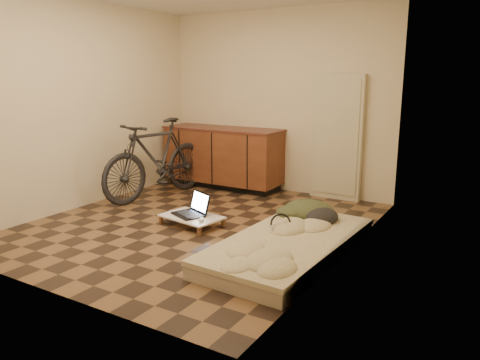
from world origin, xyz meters
The scene contains 10 objects.
room_shell centered at (0.00, 0.00, 1.30)m, with size 3.50×4.00×2.60m.
cabinets centered at (-0.75, 1.70, 0.47)m, with size 1.84×0.62×0.91m.
appliance_panel centered at (0.95, 1.94, 0.85)m, with size 0.70×0.10×1.70m, color beige.
bicycle centered at (-1.20, 0.71, 0.60)m, with size 0.55×1.87×1.21m, color black.
futon centered at (1.30, -0.30, 0.09)m, with size 1.06×2.07×0.17m.
clothing_pile centered at (1.22, 0.45, 0.29)m, with size 0.60×0.50×0.24m, color #343B22, non-canonical shape.
headphones centered at (1.14, -0.17, 0.25)m, with size 0.24×0.22×0.16m, color black, non-canonical shape.
lap_desk centered at (-0.03, -0.07, 0.10)m, with size 0.75×0.55×0.11m.
laptop centered at (-0.06, -0.02, 0.17)m, with size 0.47×0.45×0.25m.
mouse centered at (0.18, -0.17, 0.13)m, with size 0.06×0.11×0.04m, color white.
Camera 1 is at (3.07, -4.17, 1.70)m, focal length 35.00 mm.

